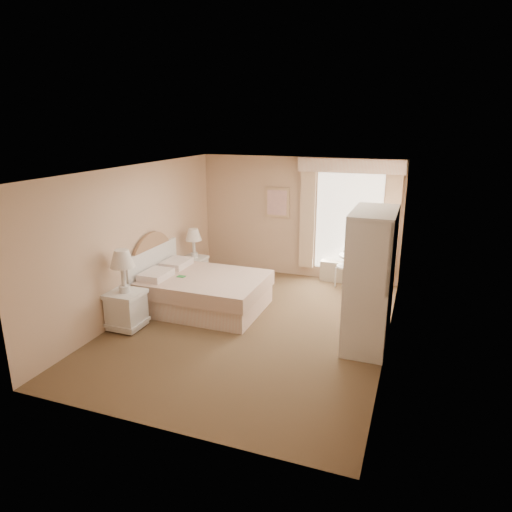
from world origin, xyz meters
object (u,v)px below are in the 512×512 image
at_px(nightstand_near, 125,300).
at_px(cafe_chair, 349,263).
at_px(round_table, 355,266).
at_px(armoire, 370,290).
at_px(bed, 200,290).
at_px(nightstand_far, 195,263).

relative_size(nightstand_near, cafe_chair, 1.51).
height_order(nightstand_near, round_table, nightstand_near).
height_order(round_table, armoire, armoire).
bearing_deg(bed, nightstand_near, -121.95).
bearing_deg(bed, cafe_chair, 41.47).
distance_m(nightstand_far, round_table, 3.22).
bearing_deg(nightstand_near, cafe_chair, 46.56).
bearing_deg(cafe_chair, round_table, 21.42).
xyz_separation_m(nightstand_near, cafe_chair, (2.99, 3.16, 0.01)).
distance_m(nightstand_far, armoire, 3.98).
xyz_separation_m(bed, nightstand_near, (-0.72, -1.15, 0.15)).
height_order(nightstand_far, round_table, nightstand_far).
height_order(round_table, cafe_chair, cafe_chair).
height_order(bed, round_table, bed).
distance_m(round_table, cafe_chair, 0.13).
distance_m(nightstand_far, cafe_chair, 3.10).
relative_size(nightstand_far, round_table, 1.67).
relative_size(bed, nightstand_near, 1.62).
bearing_deg(bed, armoire, -6.70).
xyz_separation_m(bed, armoire, (2.94, -0.35, 0.50)).
bearing_deg(nightstand_far, cafe_chair, 15.52).
height_order(nightstand_near, cafe_chair, nightstand_near).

